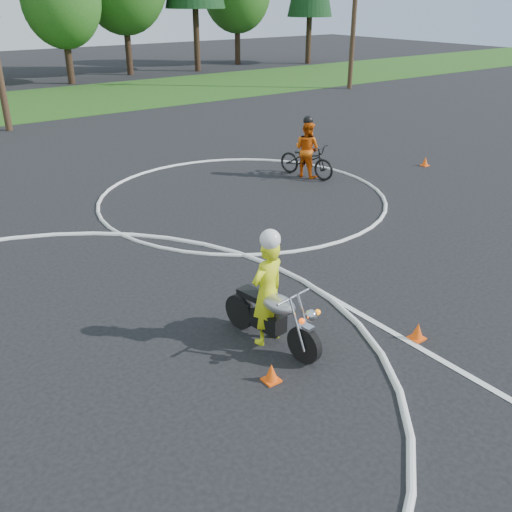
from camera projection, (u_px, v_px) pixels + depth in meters
course_markings at (94, 310)px, 10.40m from camera, size 19.05×19.05×0.12m
primary_motorcycle at (273, 316)px, 9.19m from camera, size 0.72×2.05×1.08m
rider_primary_grp at (268, 289)px, 9.10m from camera, size 0.73×0.54×2.01m
rider_second_grp at (307, 155)px, 17.79m from camera, size 1.16×2.09×1.90m
traffic_cones at (267, 335)px, 9.41m from camera, size 19.30×10.97×0.30m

